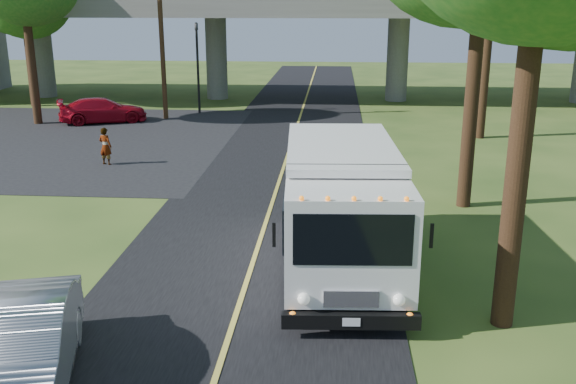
# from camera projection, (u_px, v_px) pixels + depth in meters

# --- Properties ---
(ground) EXTENTS (120.00, 120.00, 0.00)m
(ground) POSITION_uv_depth(u_px,v_px,m) (229.00, 338.00, 12.62)
(ground) COLOR #304B1B
(ground) RESTS_ON ground
(road) EXTENTS (7.00, 90.00, 0.02)m
(road) POSITION_uv_depth(u_px,v_px,m) (276.00, 192.00, 22.17)
(road) COLOR black
(road) RESTS_ON ground
(parking_lot) EXTENTS (16.00, 18.00, 0.01)m
(parking_lot) POSITION_uv_depth(u_px,v_px,m) (62.00, 140.00, 30.60)
(parking_lot) COLOR black
(parking_lot) RESTS_ON ground
(lane_line) EXTENTS (0.12, 90.00, 0.01)m
(lane_line) POSITION_uv_depth(u_px,v_px,m) (276.00, 192.00, 22.17)
(lane_line) COLOR gold
(lane_line) RESTS_ON road
(overpass) EXTENTS (54.00, 10.00, 7.30)m
(overpass) POSITION_uv_depth(u_px,v_px,m) (306.00, 30.00, 41.89)
(overpass) COLOR slate
(overpass) RESTS_ON ground
(traffic_signal) EXTENTS (0.18, 0.22, 5.20)m
(traffic_signal) POSITION_uv_depth(u_px,v_px,m) (197.00, 58.00, 36.97)
(traffic_signal) COLOR black
(traffic_signal) RESTS_ON ground
(utility_pole) EXTENTS (1.60, 0.26, 9.00)m
(utility_pole) POSITION_uv_depth(u_px,v_px,m) (162.00, 35.00, 34.77)
(utility_pole) COLOR #472D19
(utility_pole) RESTS_ON ground
(step_van) EXTENTS (3.04, 7.34, 3.03)m
(step_van) POSITION_uv_depth(u_px,v_px,m) (341.00, 205.00, 15.44)
(step_van) COLOR white
(step_van) RESTS_ON ground
(red_sedan) EXTENTS (5.00, 3.53, 1.34)m
(red_sedan) POSITION_uv_depth(u_px,v_px,m) (103.00, 110.00, 34.81)
(red_sedan) COLOR maroon
(red_sedan) RESTS_ON ground
(silver_sedan) EXTENTS (2.81, 4.87, 1.52)m
(silver_sedan) POSITION_uv_depth(u_px,v_px,m) (19.00, 350.00, 10.73)
(silver_sedan) COLOR #909498
(silver_sedan) RESTS_ON ground
(pedestrian) EXTENTS (0.64, 0.52, 1.53)m
(pedestrian) POSITION_uv_depth(u_px,v_px,m) (105.00, 146.00, 25.74)
(pedestrian) COLOR gray
(pedestrian) RESTS_ON ground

